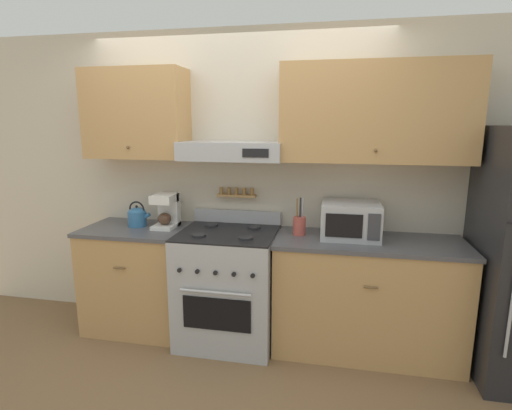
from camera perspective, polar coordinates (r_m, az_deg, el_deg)
ground_plane at (r=3.36m, az=-5.11°, el=-20.57°), size 16.00×16.00×0.00m
wall_back at (r=3.38m, az=-0.76°, el=6.37°), size 5.20×0.46×2.55m
counter_left at (r=3.70m, az=-16.37°, el=-9.90°), size 0.87×0.62×0.91m
counter_right at (r=3.32m, az=15.47°, el=-12.41°), size 1.43×0.62×0.91m
stove_range at (r=3.36m, az=-3.97°, el=-11.45°), size 0.77×0.71×1.04m
tea_kettle at (r=3.58m, az=-16.59°, el=-1.53°), size 0.20×0.16×0.22m
coffee_maker at (r=3.49m, az=-12.64°, el=-0.69°), size 0.18×0.25×0.29m
microwave at (r=3.18m, az=13.35°, el=-2.06°), size 0.44×0.40×0.27m
utensil_crock at (r=3.19m, az=6.21°, el=-2.83°), size 0.10×0.10×0.30m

